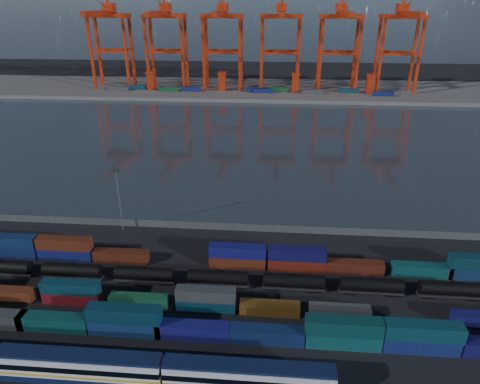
{
  "coord_description": "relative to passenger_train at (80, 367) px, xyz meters",
  "views": [
    {
      "loc": [
        8.05,
        -67.63,
        54.47
      ],
      "look_at": [
        0.0,
        30.0,
        10.0
      ],
      "focal_mm": 32.0,
      "sensor_mm": 36.0,
      "label": 1
    }
  ],
  "objects": [
    {
      "name": "container_row_south",
      "position": [
        29.78,
        10.76,
        -0.43
      ],
      "size": [
        140.94,
        2.65,
        5.65
      ],
      "color": "#404345",
      "rests_on": "ground"
    },
    {
      "name": "waterfront_fence",
      "position": [
        20.48,
        49.1,
        -1.72
      ],
      "size": [
        160.12,
        0.12,
        2.2
      ],
      "color": "#595B5E",
      "rests_on": "ground"
    },
    {
      "name": "harbor_water",
      "position": [
        20.48,
        126.1,
        -2.72
      ],
      "size": [
        700.0,
        700.0,
        0.0
      ],
      "primitive_type": "plane",
      "color": "#2A353D",
      "rests_on": "ground"
    },
    {
      "name": "straddle_carriers",
      "position": [
        17.98,
        221.1,
        5.1
      ],
      "size": [
        140.0,
        7.0,
        11.1
      ],
      "color": "red",
      "rests_on": "far_quay"
    },
    {
      "name": "container_row_north",
      "position": [
        29.78,
        32.96,
        -0.47
      ],
      "size": [
        142.34,
        2.53,
        5.4
      ],
      "color": "#101E52",
      "rests_on": "ground"
    },
    {
      "name": "gantry_cranes",
      "position": [
        12.98,
        224.38,
        37.02
      ],
      "size": [
        199.94,
        47.88,
        64.84
      ],
      "color": "red",
      "rests_on": "ground"
    },
    {
      "name": "far_quay",
      "position": [
        20.48,
        231.1,
        -1.72
      ],
      "size": [
        700.0,
        70.0,
        2.0
      ],
      "primitive_type": "cube",
      "color": "#514F4C",
      "rests_on": "ground"
    },
    {
      "name": "ground",
      "position": [
        20.48,
        21.1,
        -2.72
      ],
      "size": [
        700.0,
        700.0,
        0.0
      ],
      "primitive_type": "plane",
      "color": "black",
      "rests_on": "ground"
    },
    {
      "name": "tanker_string",
      "position": [
        10.28,
        25.64,
        -0.74
      ],
      "size": [
        121.35,
        2.76,
        3.95
      ],
      "color": "black",
      "rests_on": "ground"
    },
    {
      "name": "yard_light_mast",
      "position": [
        -9.52,
        47.1,
        6.57
      ],
      "size": [
        1.6,
        0.4,
        16.6
      ],
      "color": "slate",
      "rests_on": "ground"
    },
    {
      "name": "container_row_mid",
      "position": [
        7.04,
        18.01,
        -0.93
      ],
      "size": [
        140.75,
        2.3,
        4.91
      ],
      "color": "#3E3F43",
      "rests_on": "ground"
    },
    {
      "name": "passenger_train",
      "position": [
        0.0,
        0.0,
        0.0
      ],
      "size": [
        77.59,
        3.16,
        5.42
      ],
      "color": "silver",
      "rests_on": "ground"
    },
    {
      "name": "quay_containers",
      "position": [
        9.49,
        216.56,
        0.58
      ],
      "size": [
        172.58,
        10.99,
        2.6
      ],
      "color": "navy",
      "rests_on": "far_quay"
    }
  ]
}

